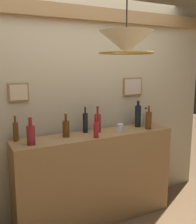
{
  "coord_description": "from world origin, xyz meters",
  "views": [
    {
      "loc": [
        -1.24,
        -1.61,
        1.78
      ],
      "look_at": [
        0.0,
        0.78,
        1.27
      ],
      "focal_mm": 41.88,
      "sensor_mm": 36.0,
      "label": 1
    }
  ],
  "objects_px": {
    "liquor_bottle_gin": "(146,119)",
    "liquor_bottle_scotch": "(98,123)",
    "liquor_bottle_rye": "(66,128)",
    "liquor_bottle_port": "(31,134)",
    "liquor_bottle_vermouth": "(96,130)",
    "liquor_bottle_rum": "(149,120)",
    "glass_tumbler_rocks": "(120,128)",
    "liquor_bottle_whiskey": "(16,131)",
    "pendant_lamp": "(126,43)",
    "liquor_bottle_tequila": "(85,122)",
    "liquor_bottle_vodka": "(138,116)"
  },
  "relations": [
    {
      "from": "liquor_bottle_vodka",
      "to": "pendant_lamp",
      "type": "height_order",
      "value": "pendant_lamp"
    },
    {
      "from": "liquor_bottle_rye",
      "to": "liquor_bottle_whiskey",
      "type": "bearing_deg",
      "value": 169.77
    },
    {
      "from": "liquor_bottle_port",
      "to": "liquor_bottle_gin",
      "type": "bearing_deg",
      "value": 3.87
    },
    {
      "from": "liquor_bottle_tequila",
      "to": "liquor_bottle_whiskey",
      "type": "relative_size",
      "value": 1.13
    },
    {
      "from": "liquor_bottle_vermouth",
      "to": "liquor_bottle_rum",
      "type": "relative_size",
      "value": 0.79
    },
    {
      "from": "liquor_bottle_vodka",
      "to": "liquor_bottle_whiskey",
      "type": "height_order",
      "value": "liquor_bottle_vodka"
    },
    {
      "from": "liquor_bottle_vermouth",
      "to": "liquor_bottle_tequila",
      "type": "bearing_deg",
      "value": 92.96
    },
    {
      "from": "liquor_bottle_rum",
      "to": "pendant_lamp",
      "type": "bearing_deg",
      "value": -139.79
    },
    {
      "from": "liquor_bottle_port",
      "to": "liquor_bottle_tequila",
      "type": "height_order",
      "value": "liquor_bottle_tequila"
    },
    {
      "from": "liquor_bottle_port",
      "to": "liquor_bottle_whiskey",
      "type": "height_order",
      "value": "liquor_bottle_whiskey"
    },
    {
      "from": "liquor_bottle_rye",
      "to": "glass_tumbler_rocks",
      "type": "xyz_separation_m",
      "value": [
        0.6,
        -0.09,
        -0.05
      ]
    },
    {
      "from": "liquor_bottle_vodka",
      "to": "liquor_bottle_rye",
      "type": "bearing_deg",
      "value": -178.9
    },
    {
      "from": "liquor_bottle_port",
      "to": "liquor_bottle_tequila",
      "type": "xyz_separation_m",
      "value": [
        0.64,
        0.17,
        0.01
      ]
    },
    {
      "from": "liquor_bottle_whiskey",
      "to": "liquor_bottle_tequila",
      "type": "bearing_deg",
      "value": -1.66
    },
    {
      "from": "liquor_bottle_vodka",
      "to": "glass_tumbler_rocks",
      "type": "bearing_deg",
      "value": -160.57
    },
    {
      "from": "liquor_bottle_vermouth",
      "to": "glass_tumbler_rocks",
      "type": "bearing_deg",
      "value": 12.62
    },
    {
      "from": "liquor_bottle_vodka",
      "to": "glass_tumbler_rocks",
      "type": "relative_size",
      "value": 3.47
    },
    {
      "from": "liquor_bottle_port",
      "to": "liquor_bottle_scotch",
      "type": "distance_m",
      "value": 0.78
    },
    {
      "from": "liquor_bottle_rye",
      "to": "liquor_bottle_gin",
      "type": "xyz_separation_m",
      "value": [
        1.02,
        -0.01,
        -0.0
      ]
    },
    {
      "from": "glass_tumbler_rocks",
      "to": "pendant_lamp",
      "type": "height_order",
      "value": "pendant_lamp"
    },
    {
      "from": "liquor_bottle_rum",
      "to": "liquor_bottle_rye",
      "type": "bearing_deg",
      "value": 172.51
    },
    {
      "from": "liquor_bottle_rye",
      "to": "liquor_bottle_vodka",
      "type": "bearing_deg",
      "value": 1.1
    },
    {
      "from": "liquor_bottle_vodka",
      "to": "liquor_bottle_whiskey",
      "type": "xyz_separation_m",
      "value": [
        -1.41,
        0.07,
        -0.04
      ]
    },
    {
      "from": "liquor_bottle_tequila",
      "to": "liquor_bottle_scotch",
      "type": "distance_m",
      "value": 0.14
    },
    {
      "from": "liquor_bottle_vermouth",
      "to": "liquor_bottle_tequila",
      "type": "relative_size",
      "value": 0.75
    },
    {
      "from": "liquor_bottle_rye",
      "to": "liquor_bottle_scotch",
      "type": "bearing_deg",
      "value": 3.18
    },
    {
      "from": "liquor_bottle_gin",
      "to": "pendant_lamp",
      "type": "distance_m",
      "value": 1.36
    },
    {
      "from": "liquor_bottle_tequila",
      "to": "liquor_bottle_rum",
      "type": "xyz_separation_m",
      "value": [
        0.72,
        -0.19,
        -0.01
      ]
    },
    {
      "from": "liquor_bottle_whiskey",
      "to": "glass_tumbler_rocks",
      "type": "height_order",
      "value": "liquor_bottle_whiskey"
    },
    {
      "from": "liquor_bottle_port",
      "to": "liquor_bottle_tequila",
      "type": "distance_m",
      "value": 0.66
    },
    {
      "from": "liquor_bottle_vodka",
      "to": "liquor_bottle_whiskey",
      "type": "distance_m",
      "value": 1.41
    },
    {
      "from": "pendant_lamp",
      "to": "liquor_bottle_whiskey",
      "type": "bearing_deg",
      "value": 130.17
    },
    {
      "from": "liquor_bottle_rum",
      "to": "pendant_lamp",
      "type": "height_order",
      "value": "pendant_lamp"
    },
    {
      "from": "liquor_bottle_port",
      "to": "liquor_bottle_gin",
      "type": "relative_size",
      "value": 1.14
    },
    {
      "from": "liquor_bottle_tequila",
      "to": "liquor_bottle_vodka",
      "type": "bearing_deg",
      "value": -4.18
    },
    {
      "from": "liquor_bottle_rum",
      "to": "liquor_bottle_scotch",
      "type": "bearing_deg",
      "value": 165.86
    },
    {
      "from": "liquor_bottle_gin",
      "to": "liquor_bottle_scotch",
      "type": "relative_size",
      "value": 0.8
    },
    {
      "from": "liquor_bottle_rye",
      "to": "liquor_bottle_scotch",
      "type": "relative_size",
      "value": 0.9
    },
    {
      "from": "liquor_bottle_tequila",
      "to": "liquor_bottle_rum",
      "type": "bearing_deg",
      "value": -15.13
    },
    {
      "from": "liquor_bottle_port",
      "to": "glass_tumbler_rocks",
      "type": "bearing_deg",
      "value": 0.57
    },
    {
      "from": "liquor_bottle_vermouth",
      "to": "liquor_bottle_gin",
      "type": "bearing_deg",
      "value": 12.04
    },
    {
      "from": "liquor_bottle_tequila",
      "to": "liquor_bottle_rye",
      "type": "xyz_separation_m",
      "value": [
        -0.25,
        -0.07,
        -0.02
      ]
    },
    {
      "from": "liquor_bottle_rum",
      "to": "pendant_lamp",
      "type": "xyz_separation_m",
      "value": [
        -0.75,
        -0.63,
        0.8
      ]
    },
    {
      "from": "liquor_bottle_vermouth",
      "to": "liquor_bottle_rum",
      "type": "bearing_deg",
      "value": 3.51
    },
    {
      "from": "liquor_bottle_rum",
      "to": "glass_tumbler_rocks",
      "type": "relative_size",
      "value": 3.08
    },
    {
      "from": "liquor_bottle_vermouth",
      "to": "liquor_bottle_gin",
      "type": "xyz_separation_m",
      "value": [
        0.76,
        0.16,
        0.01
      ]
    },
    {
      "from": "liquor_bottle_rye",
      "to": "liquor_bottle_gin",
      "type": "height_order",
      "value": "liquor_bottle_rye"
    },
    {
      "from": "liquor_bottle_port",
      "to": "liquor_bottle_vermouth",
      "type": "distance_m",
      "value": 0.65
    },
    {
      "from": "liquor_bottle_port",
      "to": "liquor_bottle_scotch",
      "type": "height_order",
      "value": "liquor_bottle_scotch"
    },
    {
      "from": "liquor_bottle_tequila",
      "to": "liquor_bottle_rum",
      "type": "relative_size",
      "value": 1.05
    }
  ]
}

